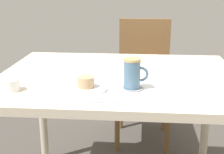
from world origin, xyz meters
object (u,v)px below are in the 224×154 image
at_px(pastry_plate, 86,89).
at_px(coffee_mug, 133,73).
at_px(sugar_bowl, 11,85).
at_px(dining_table, 119,90).
at_px(wooden_chair, 144,74).
at_px(pastry, 86,82).

bearing_deg(pastry_plate, coffee_mug, 8.55).
bearing_deg(coffee_mug, sugar_bowl, -174.05).
bearing_deg(pastry_plate, dining_table, 63.58).
xyz_separation_m(dining_table, pastry_plate, (-0.12, -0.24, 0.09)).
distance_m(wooden_chair, pastry, 1.13).
bearing_deg(sugar_bowl, coffee_mug, 5.95).
distance_m(pastry, coffee_mug, 0.19).
distance_m(dining_table, pastry_plate, 0.29).
height_order(pastry_plate, pastry, pastry).
bearing_deg(wooden_chair, pastry, 77.39).
bearing_deg(pastry, coffee_mug, 8.55).
xyz_separation_m(wooden_chair, coffee_mug, (-0.07, -1.03, 0.31)).
bearing_deg(sugar_bowl, pastry, 4.33).
height_order(dining_table, pastry, pastry).
xyz_separation_m(dining_table, coffee_mug, (0.07, -0.21, 0.15)).
distance_m(wooden_chair, pastry_plate, 1.12).
relative_size(pastry, coffee_mug, 0.56).
relative_size(wooden_chair, pastry, 13.02).
bearing_deg(dining_table, coffee_mug, -72.50).
relative_size(dining_table, pastry, 16.61).
bearing_deg(dining_table, pastry, -116.42).
distance_m(pastry, sugar_bowl, 0.31).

